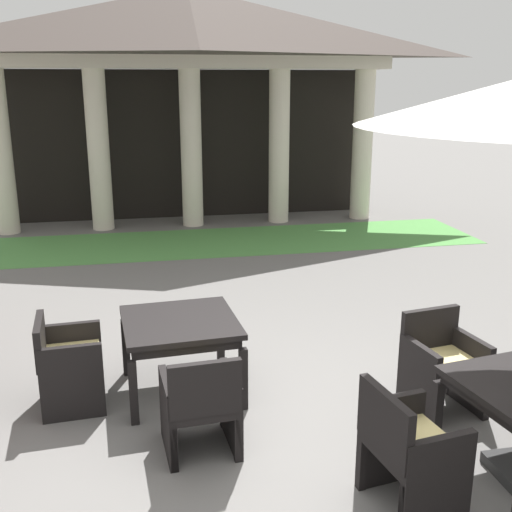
% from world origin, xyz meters
% --- Properties ---
extents(ground_plane, '(60.00, 60.00, 0.00)m').
position_xyz_m(ground_plane, '(0.00, 0.00, 0.00)').
color(ground_plane, slate).
extents(background_pavilion, '(8.23, 2.90, 4.45)m').
position_xyz_m(background_pavilion, '(-0.00, 7.97, 3.42)').
color(background_pavilion, beige).
rests_on(background_pavilion, ground).
extents(lawn_strip, '(10.03, 2.07, 0.01)m').
position_xyz_m(lawn_strip, '(0.00, 6.43, 0.00)').
color(lawn_strip, '#519347').
rests_on(lawn_strip, ground).
extents(patio_chair_near_foreground_west, '(0.61, 0.68, 0.89)m').
position_xyz_m(patio_chair_near_foreground_west, '(0.60, -0.94, 0.43)').
color(patio_chair_near_foreground_west, black).
rests_on(patio_chair_near_foreground_west, ground).
extents(patio_chair_near_foreground_north, '(0.66, 0.63, 0.87)m').
position_xyz_m(patio_chair_near_foreground_north, '(1.43, 0.22, 0.41)').
color(patio_chair_near_foreground_north, black).
rests_on(patio_chair_near_foreground_north, ground).
extents(patio_table_mid_left, '(1.09, 1.09, 0.71)m').
position_xyz_m(patio_table_mid_left, '(-0.77, 1.00, 0.62)').
color(patio_table_mid_left, black).
rests_on(patio_table_mid_left, ground).
extents(patio_chair_mid_left_west, '(0.58, 0.62, 0.83)m').
position_xyz_m(patio_chair_mid_left_west, '(-1.76, 0.92, 0.41)').
color(patio_chair_mid_left_west, black).
rests_on(patio_chair_mid_left_west, ground).
extents(patio_chair_mid_left_south, '(0.60, 0.62, 0.86)m').
position_xyz_m(patio_chair_mid_left_south, '(-0.69, -0.00, 0.39)').
color(patio_chair_mid_left_south, black).
rests_on(patio_chair_mid_left_south, ground).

